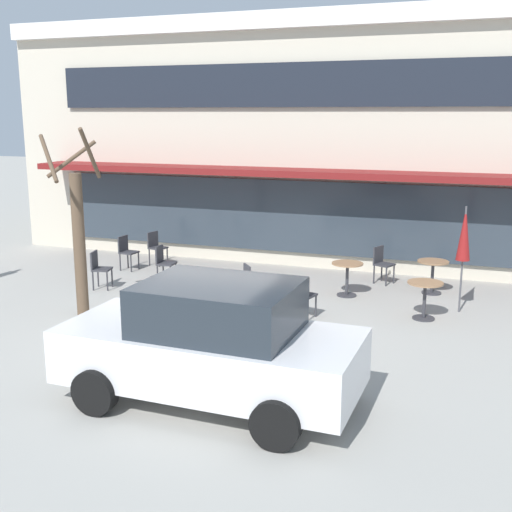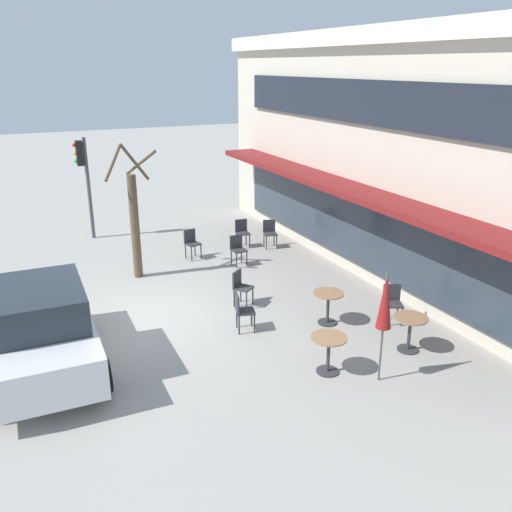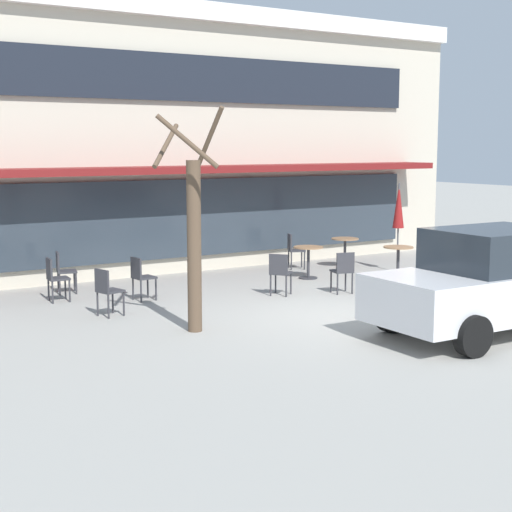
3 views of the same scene
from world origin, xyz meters
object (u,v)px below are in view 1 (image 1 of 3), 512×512
cafe_chair_6 (382,262)px  cafe_chair_4 (252,281)px  street_tree (78,235)px  cafe_chair_1 (156,245)px  parked_sedan (212,344)px  cafe_chair_5 (127,250)px  cafe_table_near_wall (425,294)px  cafe_table_streetside (347,273)px  cafe_chair_0 (164,261)px  patio_umbrella_green_folded (464,235)px  cafe_table_by_tree (433,271)px  cafe_chair_2 (99,267)px  cafe_chair_3 (303,293)px

cafe_chair_6 → cafe_chair_4: bearing=-129.9°
street_tree → cafe_chair_1: bearing=99.4°
parked_sedan → cafe_chair_5: bearing=129.0°
cafe_table_near_wall → parked_sedan: size_ratio=0.18×
cafe_chair_4 → cafe_chair_5: same height
cafe_table_streetside → cafe_chair_0: 4.44m
patio_umbrella_green_folded → cafe_chair_0: bearing=179.2°
cafe_chair_1 → cafe_chair_5: same height
patio_umbrella_green_folded → cafe_table_by_tree: bearing=117.7°
cafe_table_streetside → street_tree: (-4.76, -3.22, 1.14)m
cafe_chair_1 → patio_umbrella_green_folded: bearing=-12.0°
patio_umbrella_green_folded → parked_sedan: patio_umbrella_green_folded is taller
parked_sedan → street_tree: size_ratio=1.13×
patio_umbrella_green_folded → cafe_chair_0: size_ratio=2.47×
patio_umbrella_green_folded → cafe_chair_4: 4.45m
cafe_chair_2 → cafe_chair_3: size_ratio=1.00×
cafe_chair_5 → cafe_chair_6: 6.55m
cafe_chair_6 → cafe_chair_2: bearing=-156.0°
cafe_table_streetside → cafe_chair_0: size_ratio=0.85×
cafe_chair_0 → cafe_chair_2: bearing=-137.8°
cafe_chair_1 → cafe_table_near_wall: bearing=-18.3°
cafe_table_streetside → cafe_chair_1: bearing=166.9°
cafe_chair_0 → cafe_chair_3: size_ratio=1.00×
cafe_table_streetside → cafe_chair_0: bearing=-175.9°
patio_umbrella_green_folded → cafe_chair_5: size_ratio=2.47×
cafe_table_near_wall → cafe_chair_1: cafe_chair_1 is taller
cafe_table_near_wall → cafe_chair_5: bearing=168.1°
cafe_chair_4 → street_tree: (-2.99, -1.82, 1.13)m
cafe_chair_1 → cafe_chair_3: bearing=-32.6°
cafe_chair_1 → cafe_chair_6: bearing=0.9°
cafe_table_near_wall → cafe_table_streetside: bearing=147.8°
cafe_table_by_tree → cafe_chair_0: (-6.21, -1.16, 0.01)m
cafe_chair_3 → cafe_chair_6: 3.46m
patio_umbrella_green_folded → cafe_chair_0: (-6.86, 0.09, -1.10)m
cafe_table_by_tree → parked_sedan: parked_sedan is taller
cafe_chair_4 → cafe_table_streetside: bearing=38.3°
cafe_table_by_tree → patio_umbrella_green_folded: size_ratio=0.35×
cafe_table_streetside → patio_umbrella_green_folded: size_ratio=0.35×
cafe_table_streetside → cafe_table_by_tree: size_ratio=1.00×
patio_umbrella_green_folded → cafe_chair_2: 8.14m
cafe_chair_5 → street_tree: street_tree is taller
cafe_chair_3 → cafe_chair_5: (-5.44, 2.41, 0.00)m
cafe_chair_1 → cafe_chair_3: (5.00, -3.20, 0.00)m
cafe_table_near_wall → cafe_chair_6: (-1.24, 2.51, 0.01)m
cafe_chair_6 → street_tree: 7.11m
cafe_table_near_wall → street_tree: street_tree is taller
cafe_table_streetside → cafe_chair_1: size_ratio=0.85×
cafe_chair_5 → cafe_chair_6: bearing=7.8°
cafe_chair_1 → cafe_chair_5: size_ratio=1.00×
cafe_chair_1 → parked_sedan: parked_sedan is taller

